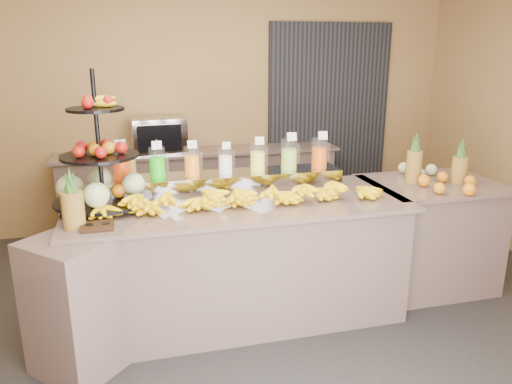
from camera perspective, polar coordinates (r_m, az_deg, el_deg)
name	(u,v)px	position (r m, az deg, el deg)	size (l,w,h in m)	color
ground	(249,333)	(3.82, -0.78, -15.85)	(6.00, 6.00, 0.00)	black
room_envelope	(247,67)	(4.04, -1.00, 14.09)	(6.04, 5.02, 2.82)	olive
buffet_counter	(226,263)	(3.80, -3.47, -8.08)	(2.75, 1.25, 0.93)	gray
right_counter	(428,234)	(4.59, 19.04, -4.55)	(1.08, 0.88, 0.93)	gray
back_ledge	(201,190)	(5.66, -6.29, 0.18)	(3.10, 0.55, 0.93)	gray
pitcher_tray	(226,182)	(3.93, -3.48, 1.11)	(1.85, 0.30, 0.15)	gray
juice_pitcher_orange_a	(122,165)	(3.81, -15.11, 2.95)	(0.13, 0.14, 0.32)	silver
juice_pitcher_green	(157,164)	(3.82, -11.21, 3.12)	(0.12, 0.13, 0.30)	silver
juice_pitcher_orange_b	(192,163)	(3.84, -7.34, 3.34)	(0.12, 0.12, 0.29)	silver
juice_pitcher_milk	(225,162)	(3.89, -3.53, 3.45)	(0.11, 0.11, 0.27)	silver
juice_pitcher_lemon	(258,159)	(3.94, 0.19, 3.81)	(0.12, 0.13, 0.29)	silver
juice_pitcher_lime	(289,156)	(4.01, 3.79, 4.12)	(0.13, 0.14, 0.32)	silver
juice_pitcher_orange_c	(319,154)	(4.10, 7.25, 4.28)	(0.13, 0.13, 0.32)	silver
banana_heap	(240,194)	(3.59, -1.89, -0.21)	(2.12, 0.19, 0.18)	yellow
fruit_stand	(108,174)	(3.65, -16.52, 2.01)	(0.81, 0.81, 0.96)	black
condiment_caddy	(98,226)	(3.29, -17.65, -3.78)	(0.20, 0.15, 0.03)	black
pineapple_left_a	(73,206)	(3.32, -20.21, -1.46)	(0.14, 0.14, 0.40)	brown
pineapple_left_b	(126,173)	(3.94, -14.64, 2.14)	(0.16, 0.16, 0.45)	brown
right_fruit_pile	(442,176)	(4.36, 20.45, 1.75)	(0.50, 0.48, 0.26)	brown
oven_warmer	(158,135)	(5.48, -11.12, 6.40)	(0.56, 0.40, 0.38)	gray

